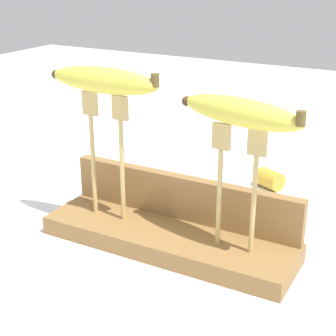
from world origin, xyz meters
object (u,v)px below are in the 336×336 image
fork_stand_right (236,178)px  banana_raised_left (102,81)px  fork_stand_left (105,146)px  banana_raised_right (240,113)px  banana_chunk_far (269,179)px

fork_stand_right → banana_raised_left: banana_raised_left is taller
fork_stand_left → banana_raised_right: banana_raised_right is taller
fork_stand_left → banana_raised_right: bearing=0.0°
fork_stand_right → banana_raised_right: size_ratio=0.95×
banana_raised_left → fork_stand_left: bearing=0.1°
banana_raised_right → banana_raised_left: bearing=-180.0°
fork_stand_left → banana_chunk_far: (0.17, 0.29, -0.13)m
fork_stand_right → banana_raised_right: banana_raised_right is taller
banana_raised_left → banana_chunk_far: 0.41m
fork_stand_right → banana_raised_right: bearing=166.7°
banana_raised_right → fork_stand_right: bearing=-13.3°
fork_stand_left → banana_raised_left: banana_raised_left is taller
fork_stand_right → banana_raised_right: 0.09m
banana_raised_left → banana_raised_right: bearing=0.0°
fork_stand_left → banana_chunk_far: bearing=60.5°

